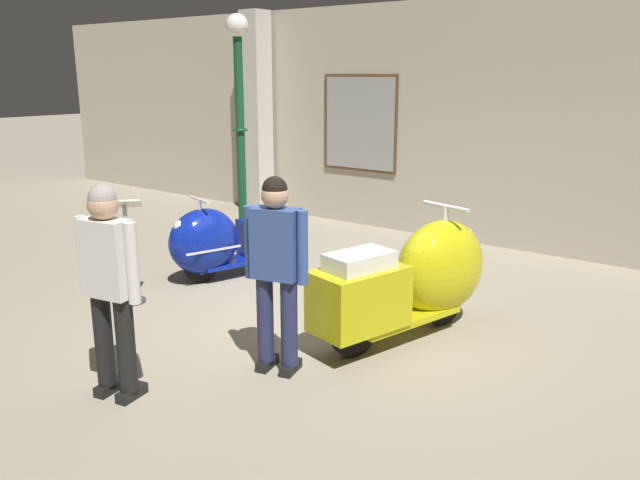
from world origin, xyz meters
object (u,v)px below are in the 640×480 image
(scooter_1, at_px, (417,278))
(info_stanchion, at_px, (129,260))
(visitor_0, at_px, (109,278))
(visitor_1, at_px, (276,262))
(lamppost, at_px, (240,124))
(scooter_0, at_px, (224,241))

(scooter_1, xyz_separation_m, info_stanchion, (-2.68, -1.03, -0.07))
(visitor_0, bearing_deg, scooter_1, -37.16)
(visitor_0, relative_size, visitor_1, 1.01)
(scooter_1, distance_m, visitor_0, 2.60)
(scooter_1, bearing_deg, info_stanchion, 125.07)
(lamppost, bearing_deg, visitor_1, -42.15)
(scooter_1, relative_size, info_stanchion, 1.79)
(visitor_1, distance_m, info_stanchion, 2.25)
(scooter_0, xyz_separation_m, visitor_0, (1.37, -2.43, 0.46))
(scooter_0, bearing_deg, scooter_1, 104.17)
(scooter_0, height_order, visitor_1, visitor_1)
(lamppost, bearing_deg, info_stanchion, -76.55)
(lamppost, bearing_deg, scooter_1, -19.80)
(scooter_1, distance_m, lamppost, 3.59)
(lamppost, relative_size, visitor_1, 1.93)
(lamppost, relative_size, visitor_0, 1.92)
(scooter_0, xyz_separation_m, lamppost, (-0.70, 1.03, 1.20))
(scooter_1, height_order, visitor_1, visitor_1)
(scooter_0, xyz_separation_m, scooter_1, (2.51, -0.12, 0.08))
(scooter_0, bearing_deg, info_stanchion, 8.15)
(scooter_0, xyz_separation_m, info_stanchion, (-0.18, -1.15, 0.02))
(visitor_1, xyz_separation_m, info_stanchion, (-2.19, 0.28, -0.44))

